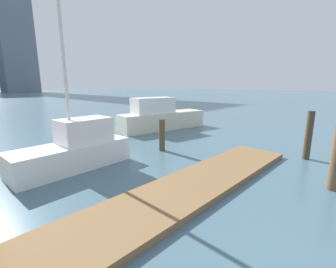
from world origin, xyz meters
TOP-DOWN VIEW (x-y plane):
  - ground_plane at (0.00, 20.00)m, footprint 300.00×300.00m
  - floating_dock at (1.80, 8.05)m, footprint 10.60×2.00m
  - dock_piling_3 at (7.63, 6.27)m, footprint 0.28×0.28m
  - dock_piling_4 at (4.25, 11.72)m, footprint 0.29×0.29m
  - moored_boat_1 at (8.05, 15.69)m, footprint 6.76×2.76m
  - moored_boat_2 at (0.32, 12.48)m, footprint 4.39×1.72m
  - skyline_tower_4 at (26.89, 125.99)m, footprint 14.05×10.98m

SIDE VIEW (x-z plane):
  - ground_plane at x=0.00m, z-range 0.00..0.00m
  - floating_dock at x=1.80m, z-range 0.00..0.18m
  - moored_boat_2 at x=0.32m, z-range -3.51..5.05m
  - dock_piling_4 at x=4.25m, z-range 0.00..1.56m
  - moored_boat_1 at x=8.05m, z-range -0.26..2.03m
  - dock_piling_3 at x=7.63m, z-range 0.00..2.09m
  - skyline_tower_4 at x=26.89m, z-range 0.00..72.11m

